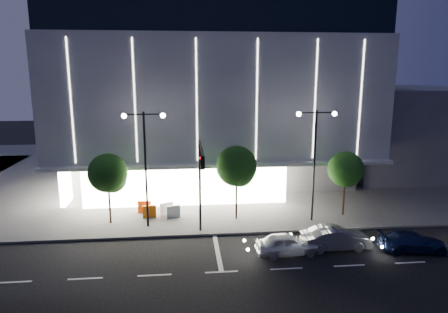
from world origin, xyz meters
name	(u,v)px	position (x,y,z in m)	size (l,w,h in m)	color
ground	(188,262)	(0.00, 0.00, 0.00)	(160.00, 160.00, 0.00)	black
sidewalk_museum	(226,169)	(5.00, 24.00, 0.07)	(70.00, 40.00, 0.15)	#474747
museum	(210,95)	(2.98, 22.31, 9.27)	(30.00, 25.80, 18.00)	#4C4C51
annex_building	(392,127)	(26.00, 24.00, 5.00)	(16.00, 20.00, 10.00)	#4C4C51
traffic_mast	(201,172)	(1.00, 3.34, 5.03)	(0.33, 5.89, 7.07)	black
street_lamp_west	(145,153)	(-3.00, 6.00, 5.96)	(3.16, 0.36, 9.00)	black
street_lamp_east	(315,149)	(10.00, 6.00, 5.96)	(3.16, 0.36, 9.00)	black
tree_left	(108,175)	(-5.97, 7.02, 4.03)	(3.02, 3.02, 5.72)	black
tree_mid	(237,168)	(4.03, 7.02, 4.33)	(3.25, 3.25, 6.15)	black
tree_right	(346,171)	(13.03, 7.02, 3.88)	(2.91, 2.91, 5.51)	black
car_lead	(287,244)	(6.53, 0.48, 0.71)	(1.68, 4.18, 1.42)	silver
car_second	(336,238)	(10.04, 0.95, 0.77)	(1.62, 4.65, 1.53)	#95979C
car_third	(413,242)	(15.06, 0.12, 0.65)	(1.81, 4.46, 1.30)	#121E46
barrier_a	(149,211)	(-3.05, 7.94, 0.65)	(1.10, 0.25, 1.00)	orange
barrier_b	(173,211)	(-1.09, 7.77, 0.65)	(1.10, 0.25, 1.00)	silver
barrier_c	(145,207)	(-3.55, 9.16, 0.65)	(1.10, 0.25, 1.00)	#E84E0C
barrier_d	(167,209)	(-1.67, 8.50, 0.65)	(1.10, 0.25, 1.00)	white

